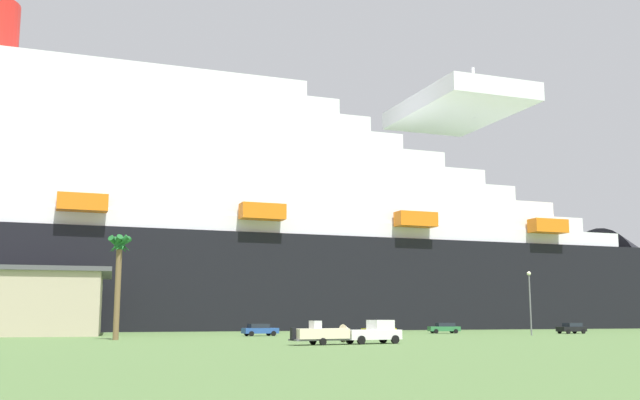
# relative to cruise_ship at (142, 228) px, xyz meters

# --- Properties ---
(ground_plane) EXTENTS (600.00, 600.00, 0.00)m
(ground_plane) POSITION_rel_cruise_ship_xyz_m (17.69, -28.97, -19.11)
(ground_plane) COLOR #4C6B38
(cruise_ship) EXTENTS (259.30, 41.94, 63.87)m
(cruise_ship) POSITION_rel_cruise_ship_xyz_m (0.00, 0.00, 0.00)
(cruise_ship) COLOR black
(cruise_ship) RESTS_ON ground_plane
(pickup_truck) EXTENTS (5.89, 3.15, 2.20)m
(pickup_truck) POSITION_rel_cruise_ship_xyz_m (16.20, -76.66, -18.07)
(pickup_truck) COLOR white
(pickup_truck) RESTS_ON ground_plane
(small_boat_on_trailer) EXTENTS (7.13, 2.96, 2.15)m
(small_boat_on_trailer) POSITION_rel_cruise_ship_xyz_m (11.18, -77.69, -18.15)
(small_boat_on_trailer) COLOR #595960
(small_boat_on_trailer) RESTS_ON ground_plane
(palm_tree) EXTENTS (2.83, 2.91, 11.53)m
(palm_tree) POSITION_rel_cruise_ship_xyz_m (-6.40, -57.43, -10.21)
(palm_tree) COLOR brown
(palm_tree) RESTS_ON ground_plane
(street_lamp) EXTENTS (0.56, 0.56, 8.63)m
(street_lamp) POSITION_rel_cruise_ship_xyz_m (48.02, -54.30, -13.55)
(street_lamp) COLOR slate
(street_lamp) RESTS_ON ground_plane
(parked_car_black_coupe) EXTENTS (4.56, 2.44, 1.58)m
(parked_car_black_coupe) POSITION_rel_cruise_ship_xyz_m (59.70, -47.12, -18.28)
(parked_car_black_coupe) COLOR black
(parked_car_black_coupe) RESTS_ON ground_plane
(parked_car_blue_suv) EXTENTS (4.82, 2.54, 1.58)m
(parked_car_blue_suv) POSITION_rel_cruise_ship_xyz_m (12.36, -45.84, -18.28)
(parked_car_blue_suv) COLOR #264C99
(parked_car_blue_suv) RESTS_ON ground_plane
(parked_car_yellow_taxi) EXTENTS (4.25, 2.12, 1.58)m
(parked_car_yellow_taxi) POSITION_rel_cruise_ship_xyz_m (26.37, -52.98, -18.28)
(parked_car_yellow_taxi) COLOR yellow
(parked_car_yellow_taxi) RESTS_ON ground_plane
(parked_car_green_wagon) EXTENTS (4.91, 2.63, 1.58)m
(parked_car_green_wagon) POSITION_rel_cruise_ship_xyz_m (42.56, -39.49, -18.28)
(parked_car_green_wagon) COLOR #2D723F
(parked_car_green_wagon) RESTS_ON ground_plane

